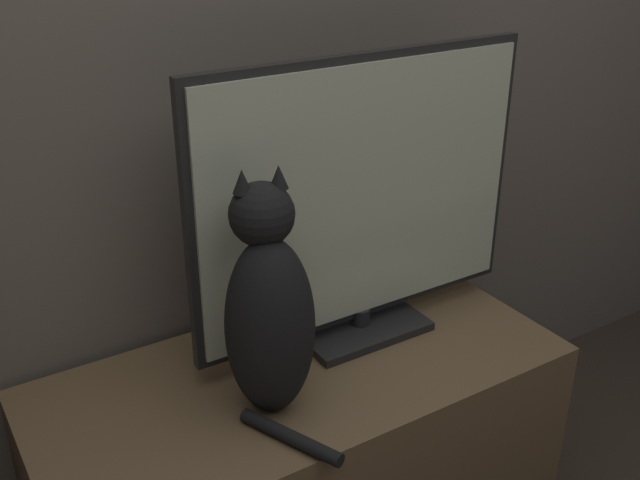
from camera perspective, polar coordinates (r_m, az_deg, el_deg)
name	(u,v)px	position (r m, az deg, el deg)	size (l,w,h in m)	color
tv_stand	(302,463)	(1.84, -1.36, -16.60)	(1.17, 0.54, 0.53)	brown
tv	(363,203)	(1.66, 3.28, 2.83)	(0.84, 0.18, 0.66)	black
cat	(269,312)	(1.45, -3.94, -5.53)	(0.21, 0.33, 0.51)	black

